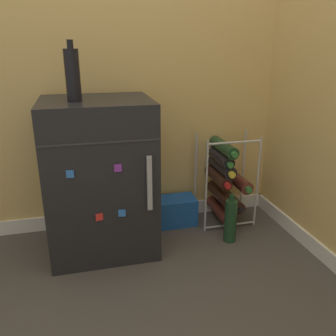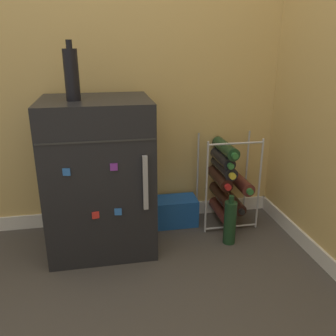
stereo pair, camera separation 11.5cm
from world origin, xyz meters
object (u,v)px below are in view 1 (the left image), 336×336
wine_rack (224,180)px  loose_bottle_floor (230,220)px  mini_fridge (101,177)px  soda_box (173,211)px  fridge_top_bottle (73,75)px

wine_rack → loose_bottle_floor: size_ratio=1.95×
mini_fridge → loose_bottle_floor: size_ratio=2.82×
wine_rack → soda_box: 0.39m
soda_box → fridge_top_bottle: size_ratio=1.01×
soda_box → loose_bottle_floor: loose_bottle_floor is taller
soda_box → mini_fridge: bearing=-161.0°
soda_box → loose_bottle_floor: (0.27, -0.29, 0.05)m
fridge_top_bottle → loose_bottle_floor: size_ratio=0.95×
mini_fridge → loose_bottle_floor: (0.73, -0.13, -0.29)m
soda_box → loose_bottle_floor: size_ratio=0.97×
mini_fridge → soda_box: 0.59m
wine_rack → mini_fridge: bearing=-172.0°
mini_fridge → wine_rack: 0.80m
mini_fridge → fridge_top_bottle: fridge_top_bottle is taller
wine_rack → fridge_top_bottle: (-0.88, -0.15, 0.68)m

